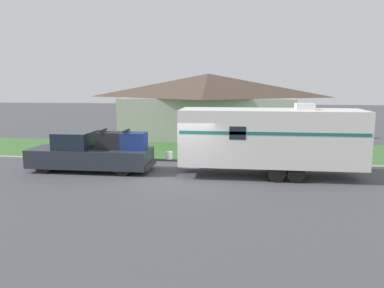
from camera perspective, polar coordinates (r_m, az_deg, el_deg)
name	(u,v)px	position (r m, az deg, el deg)	size (l,w,h in m)	color
ground_plane	(184,182)	(16.04, -1.16, -5.84)	(120.00, 120.00, 0.00)	#47474C
curb_strip	(195,162)	(19.64, 0.43, -2.81)	(80.00, 0.30, 0.14)	#999993
lawn_strip	(202,151)	(23.21, 1.50, -1.07)	(80.00, 7.00, 0.03)	#3D6B33
house_across_street	(208,104)	(29.34, 2.48, 6.06)	(13.52, 7.56, 4.90)	#B2B2A8
pickup_truck	(92,153)	(18.60, -15.03, -1.32)	(5.89, 2.03, 2.01)	black
travel_trailer	(270,137)	(17.13, 11.83, 1.02)	(9.33, 2.43, 3.31)	black
mailbox	(335,144)	(20.64, 20.94, -0.04)	(0.48, 0.20, 1.39)	brown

